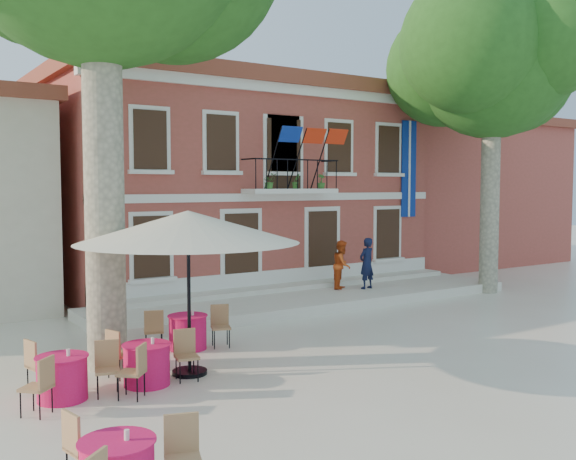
% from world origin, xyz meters
% --- Properties ---
extents(ground, '(90.00, 90.00, 0.00)m').
position_xyz_m(ground, '(0.00, 0.00, 0.00)').
color(ground, beige).
rests_on(ground, ground).
extents(main_building, '(13.50, 9.59, 7.50)m').
position_xyz_m(main_building, '(2.00, 9.99, 3.78)').
color(main_building, '#A9463D').
rests_on(main_building, ground).
extents(neighbor_east, '(9.40, 9.40, 6.40)m').
position_xyz_m(neighbor_east, '(14.00, 11.00, 3.22)').
color(neighbor_east, '#A9463D').
rests_on(neighbor_east, ground).
extents(terrace, '(14.00, 3.40, 0.30)m').
position_xyz_m(terrace, '(2.00, 4.40, 0.15)').
color(terrace, silver).
rests_on(terrace, ground).
extents(plane_tree_east, '(5.46, 5.46, 10.73)m').
position_xyz_m(plane_tree_east, '(8.31, 2.73, 7.93)').
color(plane_tree_east, '#A59E84').
rests_on(plane_tree_east, ground).
extents(patio_umbrella, '(4.31, 4.31, 3.20)m').
position_xyz_m(patio_umbrella, '(-4.36, -0.43, 2.88)').
color(patio_umbrella, black).
rests_on(patio_umbrella, ground).
extents(pedestrian_navy, '(0.67, 0.50, 1.68)m').
position_xyz_m(pedestrian_navy, '(4.10, 4.22, 1.14)').
color(pedestrian_navy, black).
rests_on(pedestrian_navy, terrace).
extents(pedestrian_orange, '(0.98, 0.95, 1.59)m').
position_xyz_m(pedestrian_orange, '(3.41, 4.63, 1.09)').
color(pedestrian_orange, '#D34B18').
rests_on(pedestrian_orange, terrace).
extents(cafe_table_0, '(1.81, 1.80, 0.95)m').
position_xyz_m(cafe_table_0, '(-6.83, -0.62, 0.43)').
color(cafe_table_0, '#D41357').
rests_on(cafe_table_0, ground).
extents(cafe_table_1, '(1.78, 1.84, 0.95)m').
position_xyz_m(cafe_table_1, '(-5.31, -0.63, 0.43)').
color(cafe_table_1, '#D41357').
rests_on(cafe_table_1, ground).
extents(cafe_table_3, '(1.95, 1.04, 0.95)m').
position_xyz_m(cafe_table_3, '(-3.58, 1.36, 0.42)').
color(cafe_table_3, '#D41357').
rests_on(cafe_table_3, ground).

